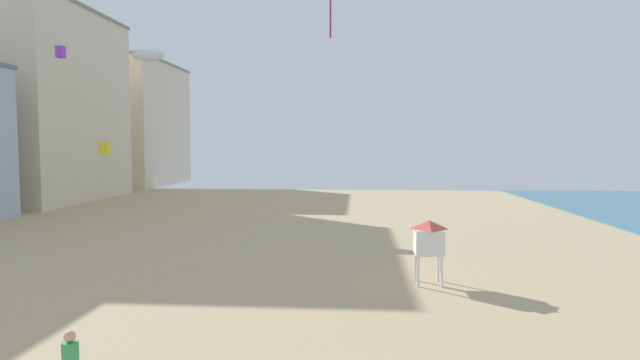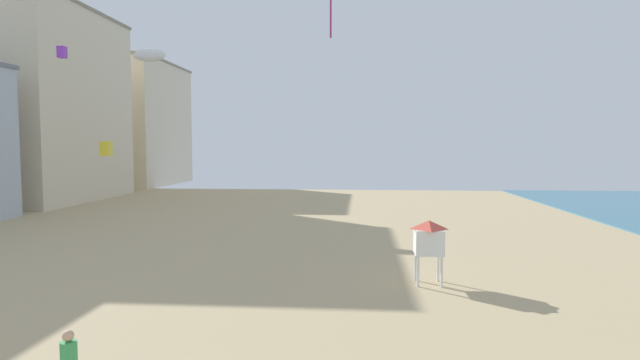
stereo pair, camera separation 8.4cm
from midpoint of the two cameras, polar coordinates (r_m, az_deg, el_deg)
name	(u,v)px [view 2 (the right image)]	position (r m, az deg, el deg)	size (l,w,h in m)	color
boardwalk_hotel_mid	(36,106)	(57.39, -29.66, 7.38)	(12.20, 16.94, 18.87)	beige
boardwalk_hotel_far	(131,124)	(75.30, -20.72, 5.98)	(11.84, 17.23, 16.97)	beige
lifeguard_stand	(429,238)	(20.34, 12.42, -6.49)	(1.10, 1.10, 2.55)	white
kite_yellow_box	(106,149)	(36.95, -23.17, 3.31)	(0.62, 0.62, 0.98)	yellow
kite_white_parafoil	(149,55)	(45.88, -18.82, 13.35)	(2.86, 0.79, 1.11)	white
kite_purple_box	(62,52)	(41.88, -27.30, 12.83)	(0.53, 0.53, 0.83)	purple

